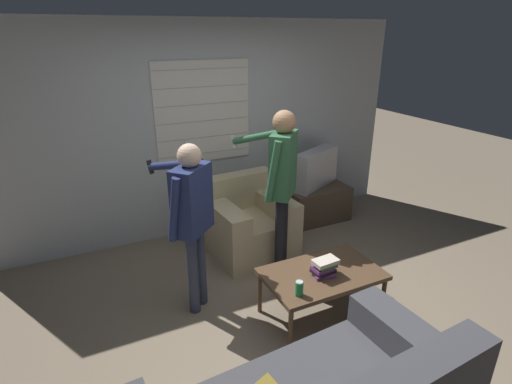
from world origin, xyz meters
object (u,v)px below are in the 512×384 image
at_px(coffee_table, 322,276).
at_px(soda_can, 299,288).
at_px(tv, 316,168).
at_px(person_right_standing, 282,173).
at_px(armchair_beige, 248,223).
at_px(person_left_standing, 192,210).
at_px(book_stack, 324,267).
at_px(spare_remote, 320,263).

xyz_separation_m(coffee_table, soda_can, (-0.35, -0.19, 0.10)).
bearing_deg(coffee_table, soda_can, -151.62).
height_order(coffee_table, tv, tv).
relative_size(tv, person_right_standing, 0.46).
height_order(armchair_beige, person_left_standing, person_left_standing).
distance_m(person_left_standing, book_stack, 1.23).
xyz_separation_m(armchair_beige, person_right_standing, (0.14, -0.51, 0.75)).
bearing_deg(armchair_beige, book_stack, 88.59).
bearing_deg(soda_can, armchair_beige, 80.34).
bearing_deg(coffee_table, book_stack, -109.83).
bearing_deg(person_right_standing, book_stack, -141.06).
xyz_separation_m(coffee_table, person_right_standing, (0.05, 0.84, 0.68)).
height_order(tv, person_left_standing, person_left_standing).
height_order(coffee_table, person_right_standing, person_right_standing).
bearing_deg(coffee_table, person_right_standing, 86.89).
bearing_deg(tv, person_right_standing, 15.82).
bearing_deg(soda_can, book_stack, 24.13).
bearing_deg(soda_can, person_left_standing, 127.50).
relative_size(coffee_table, tv, 1.30).
height_order(coffee_table, soda_can, soda_can).
height_order(coffee_table, person_left_standing, person_left_standing).
distance_m(person_left_standing, person_right_standing, 1.04).
distance_m(armchair_beige, person_left_standing, 1.32).
height_order(person_left_standing, soda_can, person_left_standing).
relative_size(soda_can, spare_remote, 0.93).
bearing_deg(book_stack, soda_can, -155.87).
height_order(armchair_beige, coffee_table, armchair_beige).
relative_size(tv, soda_can, 6.25).
bearing_deg(soda_can, tv, 53.61).
bearing_deg(book_stack, person_left_standing, 145.94).
bearing_deg(person_left_standing, person_right_standing, -29.10).
bearing_deg(armchair_beige, person_left_standing, 36.28).
distance_m(person_right_standing, book_stack, 1.05).
bearing_deg(person_right_standing, soda_can, -158.29).
bearing_deg(person_left_standing, tv, -13.19).
bearing_deg(armchair_beige, tv, -165.85).
bearing_deg(book_stack, coffee_table, 70.17).
relative_size(person_left_standing, soda_can, 12.49).
distance_m(armchair_beige, person_right_standing, 0.92).
relative_size(coffee_table, book_stack, 4.55).
height_order(coffee_table, spare_remote, spare_remote).
bearing_deg(tv, armchair_beige, -6.81).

